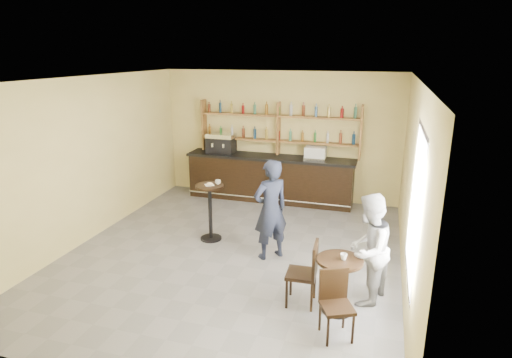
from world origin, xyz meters
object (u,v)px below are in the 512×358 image
(chair_west, at_px, (301,273))
(chair_south, at_px, (337,307))
(pastry_case, at_px, (316,153))
(bar_counter, at_px, (270,178))
(espresso_machine, at_px, (221,143))
(man_main, at_px, (270,210))
(cafe_table, at_px, (338,285))
(patron_second, at_px, (368,249))
(pedestal_table, at_px, (210,212))

(chair_west, xyz_separation_m, chair_south, (0.60, -0.65, -0.04))
(chair_south, bearing_deg, pastry_case, 76.63)
(bar_counter, xyz_separation_m, pastry_case, (1.13, 0.00, 0.73))
(espresso_machine, distance_m, chair_south, 6.26)
(pastry_case, bearing_deg, man_main, -90.25)
(man_main, bearing_deg, cafe_table, 90.56)
(chair_west, distance_m, patron_second, 1.04)
(espresso_machine, distance_m, man_main, 3.77)
(bar_counter, relative_size, cafe_table, 5.07)
(man_main, bearing_deg, espresso_machine, -99.68)
(pastry_case, distance_m, cafe_table, 4.67)
(bar_counter, relative_size, patron_second, 2.49)
(bar_counter, relative_size, chair_south, 4.63)
(pastry_case, distance_m, patron_second, 4.33)
(chair_west, xyz_separation_m, patron_second, (0.91, 0.35, 0.35))
(chair_west, bearing_deg, patron_second, 108.52)
(cafe_table, distance_m, patron_second, 0.70)
(cafe_table, distance_m, chair_south, 0.60)
(espresso_machine, relative_size, cafe_table, 0.83)
(chair_south, bearing_deg, pedestal_table, 113.26)
(espresso_machine, relative_size, man_main, 0.38)
(bar_counter, height_order, pastry_case, pastry_case)
(pastry_case, distance_m, pedestal_table, 3.21)
(pedestal_table, height_order, chair_south, pedestal_table)
(pastry_case, xyz_separation_m, pedestal_table, (-1.64, -2.67, -0.73))
(chair_south, bearing_deg, cafe_table, 68.67)
(bar_counter, relative_size, espresso_machine, 6.10)
(pastry_case, bearing_deg, bar_counter, -174.80)
(chair_south, xyz_separation_m, patron_second, (0.31, 1.00, 0.39))
(pastry_case, relative_size, pedestal_table, 0.45)
(cafe_table, bearing_deg, chair_west, 174.81)
(chair_west, bearing_deg, espresso_machine, -148.64)
(espresso_machine, relative_size, chair_west, 0.70)
(cafe_table, distance_m, chair_west, 0.56)
(bar_counter, distance_m, chair_south, 5.54)
(chair_south, relative_size, patron_second, 0.54)
(patron_second, bearing_deg, man_main, -101.27)
(pastry_case, height_order, cafe_table, pastry_case)
(pastry_case, distance_m, chair_west, 4.51)
(bar_counter, xyz_separation_m, pedestal_table, (-0.51, -2.67, -0.00))
(cafe_table, relative_size, chair_west, 0.84)
(bar_counter, height_order, chair_south, bar_counter)
(man_main, height_order, chair_west, man_main)
(cafe_table, relative_size, chair_south, 0.91)
(pastry_case, xyz_separation_m, man_main, (-0.29, -3.07, -0.38))
(pedestal_table, height_order, man_main, man_main)
(bar_counter, distance_m, espresso_machine, 1.54)
(bar_counter, bearing_deg, chair_west, -69.21)
(espresso_machine, bearing_deg, chair_south, -54.91)
(chair_south, bearing_deg, espresso_machine, 99.15)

